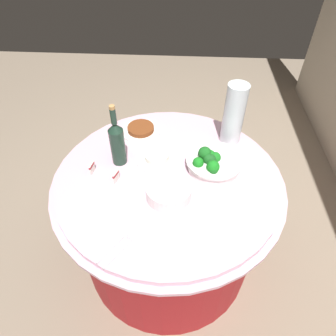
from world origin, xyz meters
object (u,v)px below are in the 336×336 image
object	(u,v)px
serving_tongs	(116,250)
wine_bottle	(117,142)
food_plate_stir_fry	(141,130)
decorative_fruit_vase	(233,118)
label_placard_front	(92,168)
broccoli_bowl	(213,163)
plate_stack	(169,191)
label_placard_mid	(116,176)
food_plate_rice	(157,158)

from	to	relation	value
serving_tongs	wine_bottle	bearing A→B (deg)	-171.90
food_plate_stir_fry	decorative_fruit_vase	bearing A→B (deg)	85.05
label_placard_front	decorative_fruit_vase	bearing A→B (deg)	112.82
decorative_fruit_vase	serving_tongs	xyz separation A→B (m)	(0.72, -0.51, -0.14)
broccoli_bowl	plate_stack	world-z (taller)	broccoli_bowl
label_placard_mid	wine_bottle	bearing A→B (deg)	-176.67
wine_bottle	food_plate_rice	bearing A→B (deg)	96.50
broccoli_bowl	serving_tongs	xyz separation A→B (m)	(0.49, -0.40, -0.04)
plate_stack	food_plate_stir_fry	distance (m)	0.51
plate_stack	wine_bottle	bearing A→B (deg)	-129.74
food_plate_rice	label_placard_front	world-z (taller)	label_placard_front
decorative_fruit_vase	label_placard_front	xyz separation A→B (m)	(0.30, -0.70, -0.12)
plate_stack	decorative_fruit_vase	distance (m)	0.54
plate_stack	wine_bottle	xyz separation A→B (m)	(-0.22, -0.27, 0.09)
wine_bottle	label_placard_front	world-z (taller)	wine_bottle
broccoli_bowl	serving_tongs	distance (m)	0.63
decorative_fruit_vase	serving_tongs	bearing A→B (deg)	-35.09
food_plate_rice	food_plate_stir_fry	xyz separation A→B (m)	(-0.23, -0.11, -0.00)
broccoli_bowl	label_placard_mid	bearing A→B (deg)	-76.59
food_plate_rice	food_plate_stir_fry	world-z (taller)	food_plate_rice
plate_stack	label_placard_mid	distance (m)	0.27
food_plate_rice	label_placard_front	distance (m)	0.33
broccoli_bowl	wine_bottle	world-z (taller)	wine_bottle
serving_tongs	label_placard_front	bearing A→B (deg)	-155.49
broccoli_bowl	food_plate_stir_fry	distance (m)	0.48
wine_bottle	decorative_fruit_vase	bearing A→B (deg)	109.87
plate_stack	food_plate_rice	distance (m)	0.25
label_placard_mid	food_plate_rice	bearing A→B (deg)	131.08
serving_tongs	food_plate_stir_fry	size ratio (longest dim) A/B	0.72
label_placard_front	food_plate_stir_fry	bearing A→B (deg)	149.53
decorative_fruit_vase	food_plate_rice	world-z (taller)	decorative_fruit_vase
food_plate_rice	wine_bottle	bearing A→B (deg)	-83.50
food_plate_stir_fry	label_placard_front	distance (m)	0.39
broccoli_bowl	food_plate_rice	world-z (taller)	broccoli_bowl
food_plate_rice	serving_tongs	bearing A→B (deg)	-12.42
decorative_fruit_vase	food_plate_stir_fry	bearing A→B (deg)	-94.95
food_plate_rice	food_plate_stir_fry	distance (m)	0.26
decorative_fruit_vase	wine_bottle	bearing A→B (deg)	-70.13
plate_stack	label_placard_mid	bearing A→B (deg)	-107.90
wine_bottle	label_placard_front	bearing A→B (deg)	-54.85
serving_tongs	food_plate_rice	bearing A→B (deg)	167.58
broccoli_bowl	label_placard_mid	xyz separation A→B (m)	(0.11, -0.46, -0.01)
label_placard_mid	plate_stack	bearing A→B (deg)	72.10
wine_bottle	food_plate_rice	distance (m)	0.22
wine_bottle	serving_tongs	bearing A→B (deg)	8.10
wine_bottle	food_plate_stir_fry	xyz separation A→B (m)	(-0.25, 0.08, -0.11)
serving_tongs	label_placard_front	distance (m)	0.47
plate_stack	food_plate_stir_fry	size ratio (longest dim) A/B	0.95
broccoli_bowl	decorative_fruit_vase	world-z (taller)	decorative_fruit_vase
label_placard_front	broccoli_bowl	bearing A→B (deg)	95.67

